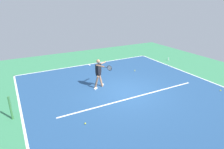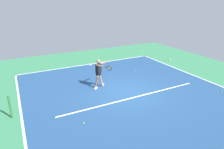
{
  "view_description": "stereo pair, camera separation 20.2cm",
  "coord_description": "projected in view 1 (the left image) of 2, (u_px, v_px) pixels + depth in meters",
  "views": [
    {
      "loc": [
        5.36,
        8.29,
        4.77
      ],
      "look_at": [
        0.55,
        -0.61,
        0.9
      ],
      "focal_mm": 31.21,
      "sensor_mm": 36.0,
      "label": 1
    },
    {
      "loc": [
        5.18,
        8.39,
        4.77
      ],
      "look_at": [
        0.55,
        -0.61,
        0.9
      ],
      "focal_mm": 31.21,
      "sensor_mm": 36.0,
      "label": 2
    }
  ],
  "objects": [
    {
      "name": "tennis_ball_by_baseline",
      "position": [
        220.0,
        90.0,
        10.91
      ],
      "size": [
        0.07,
        0.07,
        0.07
      ],
      "primitive_type": "sphere",
      "color": "yellow",
      "rests_on": "ground_plane"
    },
    {
      "name": "court_line_sideline_right",
      "position": [
        22.0,
        117.0,
        8.51
      ],
      "size": [
        0.1,
        11.22,
        0.01
      ],
      "primitive_type": "cube",
      "color": "white",
      "rests_on": "ground_plane"
    },
    {
      "name": "net_post",
      "position": [
        11.0,
        108.0,
        8.17
      ],
      "size": [
        0.09,
        0.09,
        1.07
      ],
      "primitive_type": "cylinder",
      "color": "#38753D",
      "rests_on": "ground_plane"
    },
    {
      "name": "court_line_sideline_left",
      "position": [
        192.0,
        75.0,
        13.28
      ],
      "size": [
        0.1,
        11.22,
        0.01
      ],
      "primitive_type": "cube",
      "color": "white",
      "rests_on": "ground_plane"
    },
    {
      "name": "water_bottle",
      "position": [
        168.0,
        59.0,
        16.45
      ],
      "size": [
        0.07,
        0.07,
        0.22
      ],
      "primitive_type": "cylinder",
      "color": "white",
      "rests_on": "ground_plane"
    },
    {
      "name": "court_line_service",
      "position": [
        134.0,
        97.0,
        10.22
      ],
      "size": [
        8.14,
        0.1,
        0.01
      ],
      "primitive_type": "cube",
      "color": "white",
      "rests_on": "ground_plane"
    },
    {
      "name": "ground_plane",
      "position": [
        126.0,
        91.0,
        10.9
      ],
      "size": [
        20.07,
        20.07,
        0.0
      ],
      "primitive_type": "plane",
      "color": "#388456"
    },
    {
      "name": "court_surface",
      "position": [
        126.0,
        91.0,
        10.9
      ],
      "size": [
        10.85,
        11.22,
        0.0
      ],
      "primitive_type": "cube",
      "color": "navy",
      "rests_on": "ground_plane"
    },
    {
      "name": "tennis_ball_near_player",
      "position": [
        85.0,
        123.0,
        7.99
      ],
      "size": [
        0.07,
        0.07,
        0.07
      ],
      "primitive_type": "sphere",
      "color": "yellow",
      "rests_on": "ground_plane"
    },
    {
      "name": "tennis_ball_far_corner",
      "position": [
        135.0,
        71.0,
        13.95
      ],
      "size": [
        0.07,
        0.07,
        0.07
      ],
      "primitive_type": "sphere",
      "color": "yellow",
      "rests_on": "ground_plane"
    },
    {
      "name": "court_line_baseline_near",
      "position": [
        89.0,
        64.0,
        15.47
      ],
      "size": [
        10.85,
        0.1,
        0.01
      ],
      "primitive_type": "cube",
      "color": "white",
      "rests_on": "ground_plane"
    },
    {
      "name": "court_line_centre_mark",
      "position": [
        89.0,
        65.0,
        15.3
      ],
      "size": [
        0.1,
        0.3,
        0.01
      ],
      "primitive_type": "cube",
      "color": "white",
      "rests_on": "ground_plane"
    },
    {
      "name": "tennis_player",
      "position": [
        99.0,
        72.0,
        11.05
      ],
      "size": [
        1.03,
        1.35,
        1.71
      ],
      "rotation": [
        0.0,
        0.0,
        0.5
      ],
      "color": "#9E7051",
      "rests_on": "ground_plane"
    }
  ]
}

